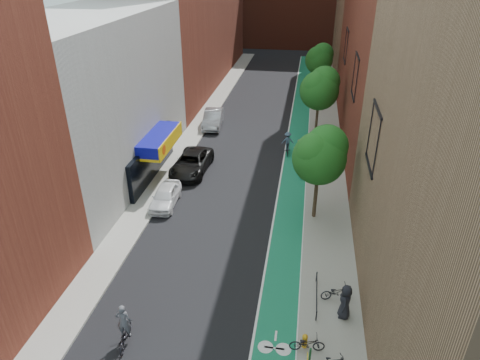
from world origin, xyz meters
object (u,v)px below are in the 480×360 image
at_px(cyclist_lane_near, 298,153).
at_px(cyclist_lane_far, 288,144).
at_px(parked_car_white, 165,196).
at_px(fire_hydrant, 305,340).
at_px(cyclist_lead, 124,331).
at_px(parked_car_silver, 213,118).
at_px(cyclist_lane_mid, 303,166).
at_px(pedestrian, 345,302).
at_px(parked_car_black, 192,163).

bearing_deg(cyclist_lane_near, cyclist_lane_far, -47.62).
distance_m(parked_car_white, cyclist_lane_far, 12.64).
bearing_deg(fire_hydrant, cyclist_lead, -173.33).
xyz_separation_m(parked_car_silver, cyclist_lane_far, (7.80, -5.49, 0.04)).
distance_m(cyclist_lane_mid, pedestrian, 14.98).
bearing_deg(parked_car_white, cyclist_lane_mid, 30.25).
bearing_deg(parked_car_white, cyclist_lane_far, 49.30).
xyz_separation_m(parked_car_silver, pedestrian, (11.69, -24.22, 0.25)).
bearing_deg(fire_hydrant, parked_car_black, 120.31).
relative_size(parked_car_white, pedestrian, 2.14).
distance_m(parked_car_black, parked_car_silver, 10.21).
xyz_separation_m(cyclist_lead, cyclist_lane_far, (5.85, 21.76, 0.14)).
relative_size(parked_car_white, cyclist_lane_near, 1.88).
xyz_separation_m(cyclist_lane_near, cyclist_lane_mid, (0.51, -2.16, -0.05)).
xyz_separation_m(cyclist_lane_mid, fire_hydrant, (0.60, -16.89, -0.30)).
bearing_deg(cyclist_lane_mid, cyclist_lane_far, -60.13).
bearing_deg(parked_car_black, parked_car_silver, 94.45).
xyz_separation_m(parked_car_white, parked_car_silver, (0.00, 15.44, 0.15)).
bearing_deg(cyclist_lead, cyclist_lane_mid, -120.68).
height_order(cyclist_lane_near, cyclist_lane_mid, cyclist_lane_mid).
distance_m(parked_car_white, parked_car_silver, 15.44).
bearing_deg(pedestrian, cyclist_lane_near, -165.24).
bearing_deg(cyclist_lane_near, parked_car_white, 56.02).
bearing_deg(parked_car_black, pedestrian, -49.54).
bearing_deg(parked_car_black, fire_hydrant, -57.89).
relative_size(cyclist_lead, cyclist_lane_far, 1.08).
relative_size(parked_car_silver, pedestrian, 2.71).
xyz_separation_m(parked_car_white, cyclist_lane_far, (7.80, 9.94, 0.19)).
distance_m(parked_car_silver, cyclist_lead, 27.32).
height_order(parked_car_black, cyclist_lane_near, cyclist_lane_near).
bearing_deg(pedestrian, cyclist_lane_far, -163.20).
relative_size(cyclist_lane_far, pedestrian, 1.07).
bearing_deg(cyclist_lane_far, cyclist_lead, 67.99).
bearing_deg(parked_car_black, cyclist_lane_mid, 6.72).
bearing_deg(parked_car_white, parked_car_black, 82.27).
bearing_deg(fire_hydrant, cyclist_lane_near, 93.32).
xyz_separation_m(parked_car_white, cyclist_lead, (1.95, -11.82, 0.05)).
bearing_deg(parked_car_black, cyclist_lead, -83.25).
height_order(parked_car_white, pedestrian, pedestrian).
distance_m(cyclist_lane_far, fire_hydrant, 20.94).
bearing_deg(fire_hydrant, cyclist_lane_far, 95.76).
distance_m(parked_car_black, cyclist_lane_mid, 8.86).
height_order(parked_car_silver, cyclist_lane_mid, cyclist_lane_mid).
distance_m(cyclist_lead, cyclist_lane_near, 21.12).
distance_m(cyclist_lane_near, pedestrian, 17.19).
relative_size(cyclist_lead, fire_hydrant, 2.99).
bearing_deg(pedestrian, parked_car_silver, -149.17).
bearing_deg(pedestrian, cyclist_lead, -67.64).
relative_size(parked_car_silver, cyclist_lead, 2.34).
bearing_deg(cyclist_lane_mid, cyclist_lead, 76.62).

